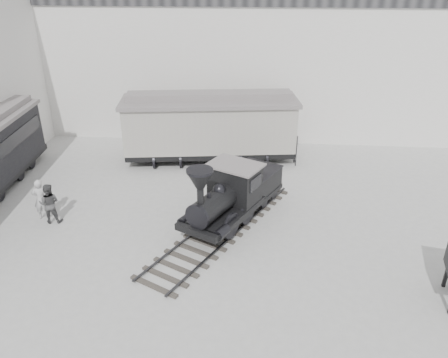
# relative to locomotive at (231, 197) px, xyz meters

# --- Properties ---
(ground) EXTENTS (90.00, 90.00, 0.00)m
(ground) POSITION_rel_locomotive_xyz_m (-1.28, -4.08, -1.21)
(ground) COLOR #9E9E9B
(north_wall) EXTENTS (34.00, 2.51, 11.00)m
(north_wall) POSITION_rel_locomotive_xyz_m (-1.28, 10.90, 4.34)
(north_wall) COLOR silver
(north_wall) RESTS_ON ground
(locomotive) EXTENTS (6.05, 9.20, 3.29)m
(locomotive) POSITION_rel_locomotive_xyz_m (0.00, 0.00, 0.00)
(locomotive) COLOR black
(locomotive) RESTS_ON ground
(boxcar) EXTENTS (9.92, 4.28, 3.93)m
(boxcar) POSITION_rel_locomotive_xyz_m (-1.66, 6.73, 0.85)
(boxcar) COLOR black
(boxcar) RESTS_ON ground
(visitor_a) EXTENTS (0.77, 0.60, 1.88)m
(visitor_a) POSITION_rel_locomotive_xyz_m (-8.24, -0.39, -0.27)
(visitor_a) COLOR #BCBCBC
(visitor_a) RESTS_ON ground
(visitor_b) EXTENTS (0.96, 0.80, 1.81)m
(visitor_b) POSITION_rel_locomotive_xyz_m (-7.75, -0.64, -0.31)
(visitor_b) COLOR #424142
(visitor_b) RESTS_ON ground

